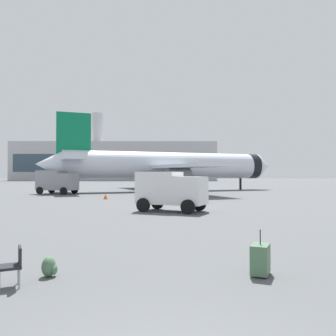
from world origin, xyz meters
TOP-DOWN VIEW (x-y plane):
  - airplane_at_gate at (0.45, 47.23)m, footprint 34.48×31.58m
  - service_truck at (-13.28, 39.78)m, footprint 5.25×3.75m
  - cargo_van at (0.36, 19.42)m, footprint 4.83×3.77m
  - safety_cone_near at (-5.83, 30.95)m, footprint 0.44×0.44m
  - safety_cone_mid at (-2.54, 49.54)m, footprint 0.44×0.44m
  - safety_cone_far at (-2.26, 49.89)m, footprint 0.44×0.44m
  - rolling_suitcase at (2.28, 4.84)m, footprint 0.62×0.75m
  - traveller_backpack at (-2.78, 4.77)m, footprint 0.36×0.40m
  - gate_chair at (-3.32, 4.02)m, footprint 0.64×0.64m
  - terminal_building at (-19.20, 135.84)m, footprint 76.76×20.22m

SIDE VIEW (x-z plane):
  - traveller_backpack at x=-2.78m, z-range -0.01..0.47m
  - safety_cone_near at x=-5.83m, z-range -0.01..0.60m
  - safety_cone_far at x=-2.26m, z-range -0.01..0.65m
  - safety_cone_mid at x=-2.54m, z-range -0.01..0.73m
  - rolling_suitcase at x=2.28m, z-range -0.16..0.94m
  - gate_chair at x=-3.32m, z-range 0.07..0.93m
  - cargo_van at x=0.36m, z-range 0.15..2.75m
  - service_truck at x=-13.28m, z-range 0.16..3.05m
  - airplane_at_gate at x=0.45m, z-range -1.59..8.91m
  - terminal_building at x=-19.20m, z-range -5.87..20.70m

